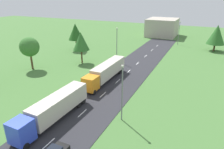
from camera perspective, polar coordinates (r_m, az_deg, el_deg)
truck_second at (r=30.25m, az=-16.19°, el=-9.10°), size 2.74×13.60×3.48m
truck_third at (r=42.41m, az=-1.70°, el=0.93°), size 2.57×14.78×3.56m
lamppost_second at (r=28.02m, az=2.89°, el=-4.57°), size 0.36×0.36×8.54m
lamppost_third at (r=54.30m, az=1.38°, el=8.86°), size 0.36×0.36×9.20m
lamppost_fourth at (r=77.83m, az=18.42°, el=11.45°), size 0.36×0.36×8.53m
tree_birch at (r=53.38m, az=-8.79°, el=9.32°), size 4.27×4.27×8.31m
tree_maple at (r=66.53m, az=-10.31°, el=11.83°), size 4.67×4.67×8.72m
tree_elm at (r=52.24m, az=-22.33°, el=7.22°), size 4.62×4.62×7.86m
tree_ash at (r=73.04m, az=27.50°, el=9.99°), size 5.53×5.53×8.39m
distant_building at (r=93.61m, az=14.02°, el=12.82°), size 12.30×13.61×7.44m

